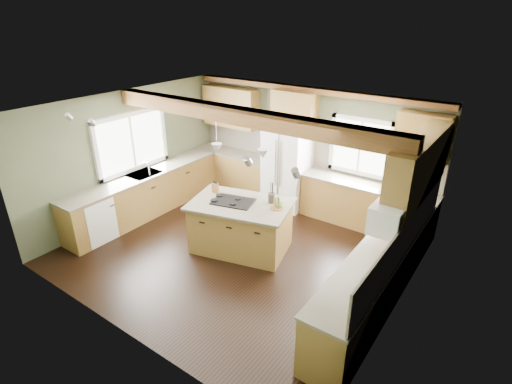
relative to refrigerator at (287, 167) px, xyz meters
The scene contains 37 objects.
floor 2.32m from the refrigerator, 81.95° to the right, with size 5.60×5.60×0.00m, color black.
ceiling 2.73m from the refrigerator, 81.95° to the right, with size 5.60×5.60×0.00m, color silver.
wall_back 0.63m from the refrigerator, 51.71° to the left, with size 5.60×5.60×0.00m, color #485139.
wall_left 3.30m from the refrigerator, 139.70° to the right, with size 5.00×5.00×0.00m, color #485139.
wall_right 3.78m from the refrigerator, 34.37° to the right, with size 5.00×5.00×0.00m, color #485139.
ceiling_beam 2.58m from the refrigerator, 81.55° to the right, with size 5.55×0.26×0.26m, color #533517.
soffit_trim 1.69m from the refrigerator, 43.03° to the left, with size 5.55×0.20×0.10m, color #533517.
backsplash_back 0.57m from the refrigerator, 50.58° to the left, with size 5.58×0.03×0.58m, color brown.
backsplash_right 3.73m from the refrigerator, 33.86° to the right, with size 0.03×3.70×0.58m, color brown.
base_cab_back_left 1.56m from the refrigerator, behind, with size 2.02×0.60×0.88m, color brown.
counter_back_left 1.49m from the refrigerator, behind, with size 2.06×0.64×0.04m, color #4C4437.
base_cab_back_right 1.85m from the refrigerator, ahead, with size 2.62×0.60×0.88m, color brown.
counter_back_right 1.79m from the refrigerator, ahead, with size 2.66×0.64×0.04m, color #4C4437.
base_cab_left 3.06m from the refrigerator, 136.74° to the right, with size 0.60×3.70×0.88m, color brown.
counter_left 3.02m from the refrigerator, 136.74° to the right, with size 0.64×3.74×0.04m, color #4C4437.
base_cab_right 3.51m from the refrigerator, 36.47° to the right, with size 0.60×3.70×0.88m, color brown.
counter_right 3.48m from the refrigerator, 36.47° to the right, with size 0.64×3.74×0.04m, color #4C4437.
upper_cab_back_left 2.00m from the refrigerator, behind, with size 1.40×0.35×0.90m, color brown.
upper_cab_over_fridge 1.27m from the refrigerator, 90.00° to the left, with size 0.96×0.35×0.70m, color brown.
upper_cab_right 3.34m from the refrigerator, 22.64° to the right, with size 0.35×2.20×0.90m, color brown.
upper_cab_back_corner 2.81m from the refrigerator, ahead, with size 0.90×0.35×0.90m, color brown.
window_left 3.30m from the refrigerator, 140.15° to the right, with size 0.04×1.60×1.05m, color white.
window_back 1.63m from the refrigerator, 13.94° to the left, with size 1.10×0.04×1.00m, color white.
sink 3.02m from the refrigerator, 136.74° to the right, with size 0.50×0.65×0.03m, color #262628.
faucet 2.90m from the refrigerator, 134.30° to the right, with size 0.02×0.02×0.28m, color #B2B2B7.
dishwasher 4.05m from the refrigerator, 123.02° to the right, with size 0.60×0.60×0.84m, color white.
oven 4.40m from the refrigerator, 50.38° to the right, with size 0.60×0.72×0.84m, color white.
microwave 3.66m from the refrigerator, 37.00° to the right, with size 0.40×0.70×0.38m, color white.
pendant_left 2.34m from the refrigerator, 93.44° to the right, with size 0.18×0.18×0.16m, color #B2B2B7.
pendant_right 2.25m from the refrigerator, 70.79° to the right, with size 0.18×0.18×0.16m, color #B2B2B7.
refrigerator is the anchor object (origin of this frame).
island 2.09m from the refrigerator, 82.39° to the right, with size 1.64×1.00×0.88m, color olive.
island_top 2.04m from the refrigerator, 82.39° to the right, with size 1.75×1.11×0.04m, color #4C4437.
cooktop 2.06m from the refrigerator, 86.18° to the right, with size 0.71×0.47×0.02m, color black.
knife_block 1.97m from the refrigerator, 101.41° to the right, with size 0.11×0.08×0.18m, color brown.
utensil_crock 1.82m from the refrigerator, 67.53° to the right, with size 0.13×0.13×0.17m, color #463C38.
bottle_tray 2.02m from the refrigerator, 63.86° to the right, with size 0.23×0.23×0.22m, color brown, non-canonical shape.
Camera 1 is at (3.81, -4.85, 4.01)m, focal length 28.00 mm.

